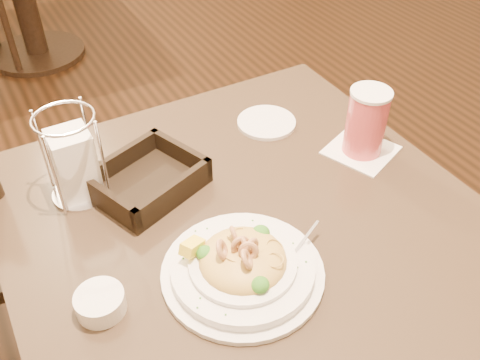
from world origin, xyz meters
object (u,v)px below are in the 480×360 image
main_table (244,289)px  napkin_caddy (74,162)px  butter_ramekin (100,303)px  bread_basket (147,181)px  pasta_bowl (242,265)px  drink_glass (366,123)px  side_plate (266,122)px

main_table → napkin_caddy: 0.46m
napkin_caddy → butter_ramekin: size_ratio=2.31×
bread_basket → butter_ramekin: size_ratio=3.11×
main_table → pasta_bowl: pasta_bowl is taller
drink_glass → side_plate: bearing=123.8°
drink_glass → bread_basket: bearing=166.0°
drink_glass → butter_ramekin: 0.66m
side_plate → bread_basket: bearing=-166.8°
napkin_caddy → main_table: bearing=-41.1°
pasta_bowl → napkin_caddy: bearing=117.7°
napkin_caddy → side_plate: napkin_caddy is taller
napkin_caddy → drink_glass: bearing=-16.1°
bread_basket → butter_ramekin: bread_basket is taller
napkin_caddy → side_plate: size_ratio=1.35×
napkin_caddy → butter_ramekin: (-0.06, -0.30, -0.06)m
bread_basket → butter_ramekin: bearing=-126.6°
main_table → drink_glass: drink_glass is taller
drink_glass → butter_ramekin: (-0.65, -0.13, -0.06)m
butter_ramekin → drink_glass: bearing=11.1°
bread_basket → napkin_caddy: napkin_caddy is taller
pasta_bowl → side_plate: (0.28, 0.37, -0.02)m
bread_basket → napkin_caddy: bearing=156.7°
pasta_bowl → side_plate: 0.46m
main_table → drink_glass: (0.33, 0.05, 0.31)m
pasta_bowl → main_table: bearing=58.3°
drink_glass → napkin_caddy: 0.61m
pasta_bowl → butter_ramekin: pasta_bowl is taller
bread_basket → napkin_caddy: (-0.12, 0.05, 0.06)m
main_table → butter_ramekin: butter_ramekin is taller
napkin_caddy → side_plate: bearing=3.1°
napkin_caddy → butter_ramekin: bearing=-100.8°
butter_ramekin → napkin_caddy: bearing=79.2°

